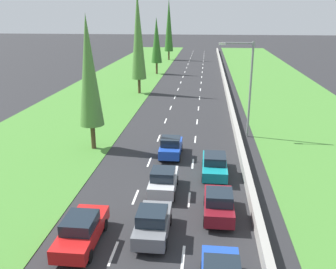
{
  "coord_description": "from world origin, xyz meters",
  "views": [
    {
      "loc": [
        2.6,
        -0.37,
        11.45
      ],
      "look_at": [
        -0.82,
        32.68,
        0.51
      ],
      "focal_mm": 39.68,
      "sensor_mm": 36.0,
      "label": 1
    }
  ],
  "objects_px": {
    "silver_hatchback_centre_lane": "(163,181)",
    "grey_hatchback_centre_lane": "(153,223)",
    "maroon_hatchback_right_lane": "(219,204)",
    "poplar_tree_fifth": "(169,25)",
    "poplar_tree_second": "(89,72)",
    "street_light_mast": "(247,83)",
    "teal_sedan_right_lane": "(215,165)",
    "poplar_tree_fourth": "(156,40)",
    "blue_hatchback_centre_lane": "(171,147)",
    "red_sedan_left_lane": "(81,230)",
    "poplar_tree_third": "(138,36)"
  },
  "relations": [
    {
      "from": "silver_hatchback_centre_lane",
      "to": "grey_hatchback_centre_lane",
      "type": "bearing_deg",
      "value": -89.58
    },
    {
      "from": "grey_hatchback_centre_lane",
      "to": "silver_hatchback_centre_lane",
      "type": "bearing_deg",
      "value": 90.42
    },
    {
      "from": "maroon_hatchback_right_lane",
      "to": "poplar_tree_fifth",
      "type": "distance_m",
      "value": 76.7
    },
    {
      "from": "maroon_hatchback_right_lane",
      "to": "silver_hatchback_centre_lane",
      "type": "relative_size",
      "value": 1.0
    },
    {
      "from": "poplar_tree_second",
      "to": "street_light_mast",
      "type": "height_order",
      "value": "poplar_tree_second"
    },
    {
      "from": "teal_sedan_right_lane",
      "to": "poplar_tree_fourth",
      "type": "xyz_separation_m",
      "value": [
        -10.51,
        46.88,
        5.59
      ]
    },
    {
      "from": "silver_hatchback_centre_lane",
      "to": "teal_sedan_right_lane",
      "type": "height_order",
      "value": "silver_hatchback_centre_lane"
    },
    {
      "from": "silver_hatchback_centre_lane",
      "to": "street_light_mast",
      "type": "distance_m",
      "value": 14.71
    },
    {
      "from": "teal_sedan_right_lane",
      "to": "blue_hatchback_centre_lane",
      "type": "bearing_deg",
      "value": 136.23
    },
    {
      "from": "blue_hatchback_centre_lane",
      "to": "teal_sedan_right_lane",
      "type": "relative_size",
      "value": 0.87
    },
    {
      "from": "street_light_mast",
      "to": "silver_hatchback_centre_lane",
      "type": "bearing_deg",
      "value": -117.08
    },
    {
      "from": "teal_sedan_right_lane",
      "to": "street_light_mast",
      "type": "bearing_deg",
      "value": 72.39
    },
    {
      "from": "grey_hatchback_centre_lane",
      "to": "poplar_tree_fourth",
      "type": "bearing_deg",
      "value": 97.35
    },
    {
      "from": "poplar_tree_fifth",
      "to": "silver_hatchback_centre_lane",
      "type": "bearing_deg",
      "value": -84.49
    },
    {
      "from": "poplar_tree_fourth",
      "to": "maroon_hatchback_right_lane",
      "type": "bearing_deg",
      "value": -78.59
    },
    {
      "from": "silver_hatchback_centre_lane",
      "to": "blue_hatchback_centre_lane",
      "type": "xyz_separation_m",
      "value": [
        -0.13,
        6.56,
        0.0
      ]
    },
    {
      "from": "grey_hatchback_centre_lane",
      "to": "poplar_tree_fifth",
      "type": "xyz_separation_m",
      "value": [
        -7.05,
        78.02,
        7.6
      ]
    },
    {
      "from": "blue_hatchback_centre_lane",
      "to": "poplar_tree_fourth",
      "type": "height_order",
      "value": "poplar_tree_fourth"
    },
    {
      "from": "blue_hatchback_centre_lane",
      "to": "grey_hatchback_centre_lane",
      "type": "bearing_deg",
      "value": -89.16
    },
    {
      "from": "poplar_tree_fourth",
      "to": "street_light_mast",
      "type": "height_order",
      "value": "poplar_tree_fourth"
    },
    {
      "from": "poplar_tree_second",
      "to": "poplar_tree_fourth",
      "type": "height_order",
      "value": "poplar_tree_second"
    },
    {
      "from": "poplar_tree_fourth",
      "to": "poplar_tree_second",
      "type": "bearing_deg",
      "value": -90.01
    },
    {
      "from": "teal_sedan_right_lane",
      "to": "poplar_tree_fourth",
      "type": "bearing_deg",
      "value": 102.64
    },
    {
      "from": "grey_hatchback_centre_lane",
      "to": "poplar_tree_fifth",
      "type": "bearing_deg",
      "value": 95.17
    },
    {
      "from": "red_sedan_left_lane",
      "to": "poplar_tree_second",
      "type": "bearing_deg",
      "value": 104.33
    },
    {
      "from": "poplar_tree_third",
      "to": "poplar_tree_fifth",
      "type": "distance_m",
      "value": 41.33
    },
    {
      "from": "grey_hatchback_centre_lane",
      "to": "street_light_mast",
      "type": "bearing_deg",
      "value": 70.31
    },
    {
      "from": "poplar_tree_second",
      "to": "street_light_mast",
      "type": "distance_m",
      "value": 14.4
    },
    {
      "from": "grey_hatchback_centre_lane",
      "to": "street_light_mast",
      "type": "relative_size",
      "value": 0.43
    },
    {
      "from": "blue_hatchback_centre_lane",
      "to": "poplar_tree_second",
      "type": "distance_m",
      "value": 9.23
    },
    {
      "from": "silver_hatchback_centre_lane",
      "to": "maroon_hatchback_right_lane",
      "type": "bearing_deg",
      "value": -38.22
    },
    {
      "from": "grey_hatchback_centre_lane",
      "to": "poplar_tree_second",
      "type": "bearing_deg",
      "value": 118.83
    },
    {
      "from": "red_sedan_left_lane",
      "to": "poplar_tree_fifth",
      "type": "distance_m",
      "value": 79.5
    },
    {
      "from": "street_light_mast",
      "to": "poplar_tree_fifth",
      "type": "bearing_deg",
      "value": 102.54
    },
    {
      "from": "grey_hatchback_centre_lane",
      "to": "poplar_tree_second",
      "type": "distance_m",
      "value": 15.94
    },
    {
      "from": "grey_hatchback_centre_lane",
      "to": "maroon_hatchback_right_lane",
      "type": "relative_size",
      "value": 1.0
    },
    {
      "from": "teal_sedan_right_lane",
      "to": "poplar_tree_fifth",
      "type": "distance_m",
      "value": 70.81
    },
    {
      "from": "red_sedan_left_lane",
      "to": "silver_hatchback_centre_lane",
      "type": "bearing_deg",
      "value": 60.76
    },
    {
      "from": "poplar_tree_fifth",
      "to": "teal_sedan_right_lane",
      "type": "bearing_deg",
      "value": -81.47
    },
    {
      "from": "grey_hatchback_centre_lane",
      "to": "blue_hatchback_centre_lane",
      "type": "height_order",
      "value": "same"
    },
    {
      "from": "blue_hatchback_centre_lane",
      "to": "poplar_tree_third",
      "type": "distance_m",
      "value": 26.93
    },
    {
      "from": "blue_hatchback_centre_lane",
      "to": "poplar_tree_fifth",
      "type": "distance_m",
      "value": 67.0
    },
    {
      "from": "teal_sedan_right_lane",
      "to": "poplar_tree_fourth",
      "type": "height_order",
      "value": "poplar_tree_fourth"
    },
    {
      "from": "maroon_hatchback_right_lane",
      "to": "poplar_tree_fourth",
      "type": "distance_m",
      "value": 54.19
    },
    {
      "from": "blue_hatchback_centre_lane",
      "to": "teal_sedan_right_lane",
      "type": "distance_m",
      "value": 4.93
    },
    {
      "from": "grey_hatchback_centre_lane",
      "to": "silver_hatchback_centre_lane",
      "type": "xyz_separation_m",
      "value": [
        -0.04,
        5.26,
        0.0
      ]
    },
    {
      "from": "blue_hatchback_centre_lane",
      "to": "poplar_tree_second",
      "type": "relative_size",
      "value": 0.34
    },
    {
      "from": "poplar_tree_fourth",
      "to": "street_light_mast",
      "type": "relative_size",
      "value": 1.19
    },
    {
      "from": "blue_hatchback_centre_lane",
      "to": "poplar_tree_fourth",
      "type": "distance_m",
      "value": 44.37
    },
    {
      "from": "red_sedan_left_lane",
      "to": "poplar_tree_fourth",
      "type": "distance_m",
      "value": 56.71
    }
  ]
}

